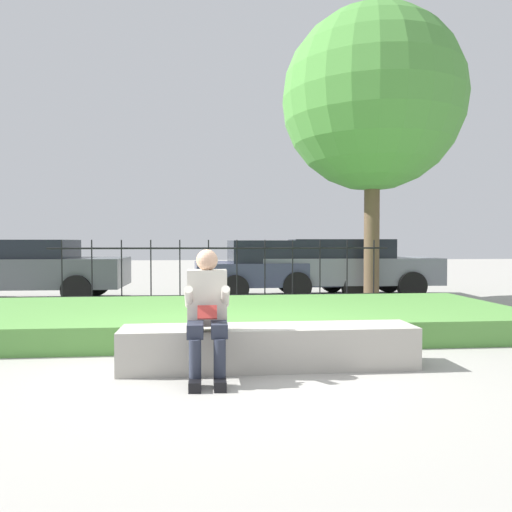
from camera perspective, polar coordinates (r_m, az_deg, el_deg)
ground_plane at (r=5.27m, az=-2.09°, el=-12.71°), size 60.00×60.00×0.00m
stone_bench at (r=5.25m, az=1.52°, el=-10.61°), size 3.03×0.58×0.43m
person_seated_reader at (r=4.81m, az=-5.60°, el=-6.01°), size 0.42×0.73×1.23m
grass_berm at (r=7.52m, az=-3.25°, el=-7.08°), size 8.53×3.28×0.33m
iron_fence at (r=9.60m, az=-3.82°, el=-1.94°), size 6.53×0.03×1.34m
car_parked_center at (r=11.80m, az=3.42°, el=-1.26°), size 4.42×2.10×1.33m
car_parked_right at (r=12.05m, az=10.08°, el=-1.08°), size 4.23×2.10×1.36m
car_parked_left at (r=12.13m, az=-25.11°, el=-1.22°), size 4.35×2.02×1.34m
tree_behind_fence at (r=11.30m, az=13.18°, el=16.90°), size 3.83×3.83×6.21m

